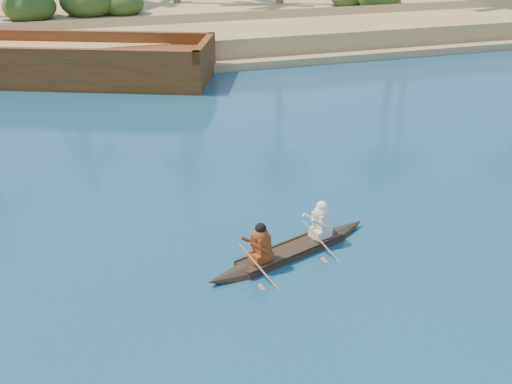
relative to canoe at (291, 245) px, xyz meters
name	(u,v)px	position (x,y,z in m)	size (l,w,h in m)	color
shrub_cluster	(117,19)	(-1.34, 25.50, 0.97)	(100.00, 6.00, 2.40)	#243F17
canoe	(291,245)	(0.00, 0.00, 0.00)	(4.33, 1.94, 1.20)	#30231A
barge_mid	(70,63)	(-4.26, 16.98, 0.51)	(13.30, 8.72, 2.11)	brown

